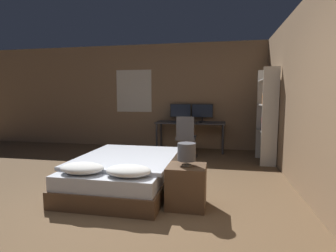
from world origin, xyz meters
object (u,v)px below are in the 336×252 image
object	(u,v)px
bed	(125,172)
office_chair	(186,141)
monitor_left	(180,111)
bedside_lamp	(187,152)
bookshelf	(268,113)
computer_mouse	(201,122)
nightstand	(186,186)
monitor_right	(202,111)
keyboard	(189,122)
desk	(190,125)

from	to	relation	value
bed	office_chair	distance (m)	2.26
monitor_left	bedside_lamp	bearing A→B (deg)	-80.39
bed	bookshelf	bearing A→B (deg)	40.15
bed	computer_mouse	size ratio (longest dim) A/B	27.47
office_chair	nightstand	bearing A→B (deg)	-82.62
bedside_lamp	monitor_left	xyz separation A→B (m)	(-0.60, 3.54, 0.29)
monitor_right	office_chair	distance (m)	1.12
nightstand	office_chair	xyz separation A→B (m)	(-0.34, 2.66, 0.10)
nightstand	keyboard	size ratio (longest dim) A/B	1.44
bed	nightstand	distance (m)	1.09
monitor_left	office_chair	size ratio (longest dim) A/B	0.58
bed	monitor_right	world-z (taller)	monitor_right
monitor_right	monitor_left	bearing A→B (deg)	180.00
office_chair	bedside_lamp	bearing A→B (deg)	-82.62
desk	keyboard	xyz separation A→B (m)	(-0.00, -0.20, 0.09)
bed	monitor_right	distance (m)	3.27
bed	bedside_lamp	size ratio (longest dim) A/B	6.90
bed	bookshelf	world-z (taller)	bookshelf
bed	desk	world-z (taller)	desk
bedside_lamp	monitor_right	bearing A→B (deg)	90.71
desk	monitor_right	distance (m)	0.48
bedside_lamp	monitor_right	size ratio (longest dim) A/B	0.52
monitor_right	office_chair	bearing A→B (deg)	-108.78
bedside_lamp	office_chair	world-z (taller)	office_chair
nightstand	desk	distance (m)	3.38
bed	bedside_lamp	bearing A→B (deg)	-26.92
bed	computer_mouse	world-z (taller)	computer_mouse
nightstand	monitor_left	bearing A→B (deg)	99.61
bedside_lamp	computer_mouse	bearing A→B (deg)	90.97
bedside_lamp	computer_mouse	xyz separation A→B (m)	(-0.05, 3.14, 0.06)
computer_mouse	bookshelf	world-z (taller)	bookshelf
bed	monitor_right	size ratio (longest dim) A/B	3.62
monitor_right	office_chair	size ratio (longest dim) A/B	0.58
desk	monitor_right	world-z (taller)	monitor_right
bed	bedside_lamp	distance (m)	1.18
bed	office_chair	world-z (taller)	office_chair
desk	bedside_lamp	bearing A→B (deg)	-84.49
nightstand	bedside_lamp	world-z (taller)	bedside_lamp
nightstand	bedside_lamp	bearing A→B (deg)	-90.00
nightstand	bookshelf	xyz separation A→B (m)	(1.32, 2.43, 0.77)
bedside_lamp	desk	xyz separation A→B (m)	(-0.32, 3.34, -0.04)
monitor_left	office_chair	distance (m)	1.11
bedside_lamp	nightstand	bearing A→B (deg)	90.00
monitor_left	monitor_right	distance (m)	0.56
bedside_lamp	keyboard	size ratio (longest dim) A/B	0.78
nightstand	bedside_lamp	size ratio (longest dim) A/B	1.85
bed	keyboard	bearing A→B (deg)	76.18
bed	computer_mouse	bearing A→B (deg)	70.82
keyboard	monitor_left	bearing A→B (deg)	124.44
desk	monitor_right	bearing A→B (deg)	36.32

